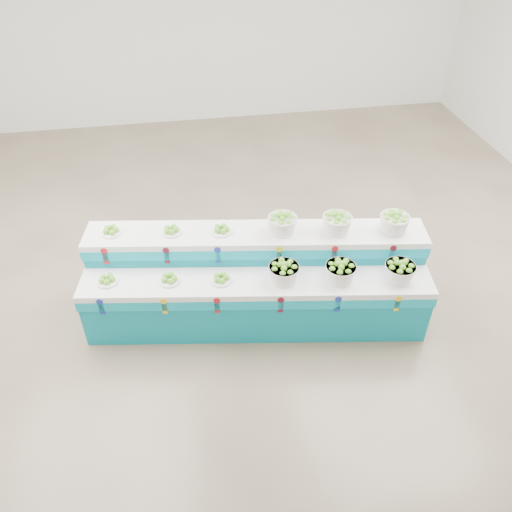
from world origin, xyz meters
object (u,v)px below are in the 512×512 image
object	(u,v)px
basket_lower_left	(284,272)
plate_upper_mid	(171,230)
basket_upper_right	(394,222)
display_stand	(256,281)

from	to	relation	value
basket_lower_left	plate_upper_mid	world-z (taller)	plate_upper_mid
basket_lower_left	basket_upper_right	size ratio (longest dim) A/B	1.00
plate_upper_mid	display_stand	bearing A→B (deg)	-23.28
display_stand	plate_upper_mid	world-z (taller)	plate_upper_mid
display_stand	basket_lower_left	size ratio (longest dim) A/B	11.68
display_stand	basket_upper_right	bearing A→B (deg)	8.80
basket_upper_right	display_stand	bearing A→B (deg)	179.78
display_stand	basket_lower_left	xyz separation A→B (m)	(0.25, -0.28, 0.33)
basket_lower_left	basket_upper_right	bearing A→B (deg)	11.92
plate_upper_mid	basket_upper_right	size ratio (longest dim) A/B	0.70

